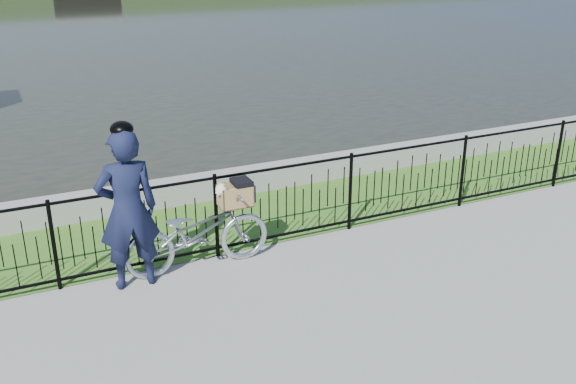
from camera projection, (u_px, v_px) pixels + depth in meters
ground at (344, 296)px, 7.54m from camera, size 120.00×120.00×0.00m
grass_strip at (258, 215)px, 9.72m from camera, size 60.00×2.00×0.01m
water at (44, 14)px, 35.27m from camera, size 120.00×120.00×0.00m
quay_wall at (235, 182)px, 10.49m from camera, size 60.00×0.30×0.40m
fence at (286, 203)px, 8.67m from camera, size 14.00×0.06×1.15m
bicycle_rig at (198, 232)px, 8.01m from camera, size 1.88×0.65×1.12m
cyclist at (127, 208)px, 7.43m from camera, size 0.72×0.48×2.03m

